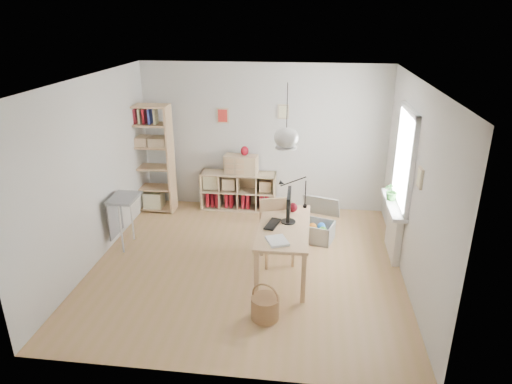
# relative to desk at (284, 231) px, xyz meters

# --- Properties ---
(ground) EXTENTS (4.50, 4.50, 0.00)m
(ground) POSITION_rel_desk_xyz_m (-0.55, 0.15, -0.66)
(ground) COLOR tan
(ground) RESTS_ON ground
(room_shell) EXTENTS (4.50, 4.50, 4.50)m
(room_shell) POSITION_rel_desk_xyz_m (-0.00, 0.00, 1.34)
(room_shell) COLOR silver
(room_shell) RESTS_ON ground
(window_unit) EXTENTS (0.07, 1.16, 1.46)m
(window_unit) POSITION_rel_desk_xyz_m (1.68, 0.75, 0.89)
(window_unit) COLOR white
(window_unit) RESTS_ON ground
(radiator) EXTENTS (0.10, 0.80, 0.80)m
(radiator) POSITION_rel_desk_xyz_m (1.64, 0.75, -0.26)
(radiator) COLOR white
(radiator) RESTS_ON ground
(windowsill) EXTENTS (0.22, 1.20, 0.06)m
(windowsill) POSITION_rel_desk_xyz_m (1.59, 0.75, 0.17)
(windowsill) COLOR white
(windowsill) RESTS_ON radiator
(desk) EXTENTS (0.70, 1.50, 0.75)m
(desk) POSITION_rel_desk_xyz_m (0.00, 0.00, 0.00)
(desk) COLOR tan
(desk) RESTS_ON ground
(cube_shelf) EXTENTS (1.40, 0.38, 0.72)m
(cube_shelf) POSITION_rel_desk_xyz_m (-1.02, 2.23, -0.36)
(cube_shelf) COLOR tan
(cube_shelf) RESTS_ON ground
(tall_bookshelf) EXTENTS (0.80, 0.38, 2.00)m
(tall_bookshelf) POSITION_rel_desk_xyz_m (-2.59, 1.95, 0.43)
(tall_bookshelf) COLOR tan
(tall_bookshelf) RESTS_ON ground
(side_table) EXTENTS (0.40, 0.55, 0.85)m
(side_table) POSITION_rel_desk_xyz_m (-2.59, 0.50, 0.01)
(side_table) COLOR gray
(side_table) RESTS_ON ground
(chair) EXTENTS (0.57, 0.57, 0.94)m
(chair) POSITION_rel_desk_xyz_m (-0.13, 0.36, -0.12)
(chair) COLOR gray
(chair) RESTS_ON ground
(wicker_basket) EXTENTS (0.35, 0.35, 0.48)m
(wicker_basket) POSITION_rel_desk_xyz_m (-0.15, -1.08, -0.50)
(wicker_basket) COLOR #A77A4B
(wicker_basket) RESTS_ON ground
(storage_chest) EXTENTS (0.79, 0.84, 0.65)m
(storage_chest) POSITION_rel_desk_xyz_m (0.46, 1.14, -0.44)
(storage_chest) COLOR silver
(storage_chest) RESTS_ON ground
(monitor) EXTENTS (0.21, 0.52, 0.45)m
(monitor) POSITION_rel_desk_xyz_m (0.05, 0.11, 0.35)
(monitor) COLOR black
(monitor) RESTS_ON desk
(keyboard) EXTENTS (0.23, 0.40, 0.02)m
(keyboard) POSITION_rel_desk_xyz_m (-0.16, 0.00, 0.10)
(keyboard) COLOR black
(keyboard) RESTS_ON desk
(task_lamp) EXTENTS (0.43, 0.16, 0.46)m
(task_lamp) POSITION_rel_desk_xyz_m (0.06, 0.61, 0.40)
(task_lamp) COLOR black
(task_lamp) RESTS_ON desk
(yarn_ball) EXTENTS (0.14, 0.14, 0.14)m
(yarn_ball) POSITION_rel_desk_xyz_m (0.09, 0.48, 0.16)
(yarn_ball) COLOR #4C0A11
(yarn_ball) RESTS_ON desk
(paper_tray) EXTENTS (0.34, 0.38, 0.03)m
(paper_tray) POSITION_rel_desk_xyz_m (-0.06, -0.50, 0.11)
(paper_tray) COLOR white
(paper_tray) RESTS_ON desk
(drawer_chest) EXTENTS (0.63, 0.33, 0.34)m
(drawer_chest) POSITION_rel_desk_xyz_m (-0.94, 2.19, 0.24)
(drawer_chest) COLOR tan
(drawer_chest) RESTS_ON cube_shelf
(red_vase) EXTENTS (0.15, 0.15, 0.18)m
(red_vase) POSITION_rel_desk_xyz_m (-0.87, 2.19, 0.50)
(red_vase) COLOR maroon
(red_vase) RESTS_ON drawer_chest
(potted_plant) EXTENTS (0.30, 0.27, 0.29)m
(potted_plant) POSITION_rel_desk_xyz_m (1.57, 0.86, 0.35)
(potted_plant) COLOR #2A6626
(potted_plant) RESTS_ON windowsill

